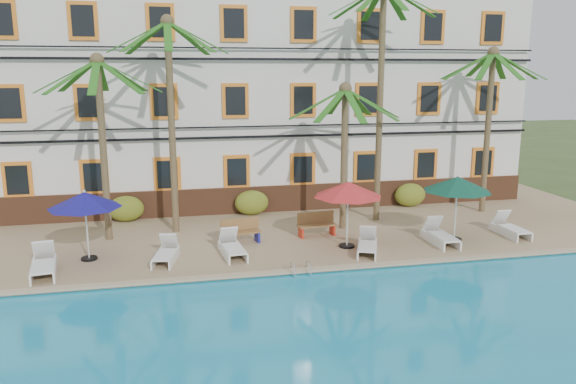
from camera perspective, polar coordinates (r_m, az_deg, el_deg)
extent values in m
plane|color=#384C23|center=(19.07, 2.01, -7.75)|extent=(100.00, 100.00, 0.00)
cube|color=tan|center=(23.68, -0.95, -3.44)|extent=(30.00, 12.00, 0.25)
cube|color=#188FB7|center=(12.96, 9.95, -17.59)|extent=(26.00, 12.00, 0.20)
cube|color=tan|center=(18.15, 2.71, -7.86)|extent=(30.00, 0.35, 0.06)
cube|color=silver|center=(27.76, -3.02, 9.58)|extent=(25.00, 6.00, 10.00)
cube|color=brown|center=(25.35, -1.80, -0.70)|extent=(25.00, 0.12, 1.20)
cube|color=orange|center=(25.45, -25.78, 1.12)|extent=(1.15, 0.10, 1.50)
cube|color=black|center=(25.40, -25.81, 1.10)|extent=(0.85, 0.04, 1.20)
cube|color=orange|center=(24.90, -19.07, 1.45)|extent=(1.15, 0.10, 1.50)
cube|color=black|center=(24.85, -19.08, 1.43)|extent=(0.85, 0.04, 1.20)
cube|color=orange|center=(24.71, -12.15, 1.77)|extent=(1.15, 0.10, 1.50)
cube|color=black|center=(24.66, -12.15, 1.75)|extent=(0.85, 0.04, 1.20)
cube|color=orange|center=(24.88, -5.23, 2.06)|extent=(1.15, 0.10, 1.50)
cube|color=black|center=(24.83, -5.22, 2.04)|extent=(0.85, 0.04, 1.20)
cube|color=orange|center=(25.41, 1.50, 2.32)|extent=(1.15, 0.10, 1.50)
cube|color=black|center=(25.36, 1.53, 2.30)|extent=(0.85, 0.04, 1.20)
cube|color=orange|center=(26.27, 7.88, 2.53)|extent=(1.15, 0.10, 1.50)
cube|color=black|center=(26.22, 7.92, 2.52)|extent=(0.85, 0.04, 1.20)
cube|color=orange|center=(27.43, 13.79, 2.70)|extent=(1.15, 0.10, 1.50)
cube|color=black|center=(27.39, 13.84, 2.69)|extent=(0.85, 0.04, 1.20)
cube|color=orange|center=(28.86, 19.17, 2.83)|extent=(1.15, 0.10, 1.50)
cube|color=black|center=(28.82, 19.22, 2.82)|extent=(0.85, 0.04, 1.20)
cube|color=orange|center=(25.10, -26.44, 8.08)|extent=(1.15, 0.10, 1.50)
cube|color=black|center=(25.06, -26.46, 8.07)|extent=(0.85, 0.04, 1.20)
cube|color=orange|center=(24.55, -19.57, 8.57)|extent=(1.15, 0.10, 1.50)
cube|color=black|center=(24.50, -19.59, 8.57)|extent=(0.85, 0.04, 1.20)
cube|color=orange|center=(24.36, -12.48, 8.96)|extent=(1.15, 0.10, 1.50)
cube|color=black|center=(24.31, -12.48, 8.95)|extent=(0.85, 0.04, 1.20)
cube|color=orange|center=(24.53, -5.37, 9.21)|extent=(1.15, 0.10, 1.50)
cube|color=black|center=(24.48, -5.36, 9.20)|extent=(0.85, 0.04, 1.20)
cube|color=orange|center=(25.06, 1.54, 9.32)|extent=(1.15, 0.10, 1.50)
cube|color=black|center=(25.02, 1.57, 9.31)|extent=(0.85, 0.04, 1.20)
cube|color=orange|center=(25.94, 8.08, 9.30)|extent=(1.15, 0.10, 1.50)
cube|color=black|center=(25.89, 8.12, 9.29)|extent=(0.85, 0.04, 1.20)
cube|color=orange|center=(27.11, 14.12, 9.18)|extent=(1.15, 0.10, 1.50)
cube|color=black|center=(27.07, 14.17, 9.17)|extent=(0.85, 0.04, 1.20)
cube|color=orange|center=(28.56, 19.60, 8.98)|extent=(1.15, 0.10, 1.50)
cube|color=black|center=(28.52, 19.66, 8.97)|extent=(0.85, 0.04, 1.20)
cube|color=orange|center=(25.15, -27.14, 15.34)|extent=(1.15, 0.10, 1.50)
cube|color=black|center=(25.10, -27.17, 15.35)|extent=(0.85, 0.04, 1.20)
cube|color=orange|center=(24.60, -20.12, 16.02)|extent=(1.15, 0.10, 1.50)
cube|color=black|center=(24.55, -20.14, 16.03)|extent=(0.85, 0.04, 1.20)
cube|color=orange|center=(24.40, -12.84, 16.48)|extent=(1.15, 0.10, 1.50)
cube|color=black|center=(24.35, -12.84, 16.48)|extent=(0.85, 0.04, 1.20)
cube|color=orange|center=(24.58, -5.52, 16.68)|extent=(1.15, 0.10, 1.50)
cube|color=black|center=(24.53, -5.51, 16.69)|extent=(0.85, 0.04, 1.20)
cube|color=orange|center=(25.11, 1.59, 16.63)|extent=(1.15, 0.10, 1.50)
cube|color=black|center=(25.06, 1.62, 16.64)|extent=(0.85, 0.04, 1.20)
cube|color=orange|center=(25.98, 8.30, 16.36)|extent=(1.15, 0.10, 1.50)
cube|color=black|center=(25.93, 8.34, 16.37)|extent=(0.85, 0.04, 1.20)
cube|color=orange|center=(27.16, 14.49, 15.93)|extent=(1.15, 0.10, 1.50)
cube|color=black|center=(27.11, 14.53, 15.93)|extent=(0.85, 0.04, 1.20)
cube|color=orange|center=(28.60, 20.07, 15.38)|extent=(1.15, 0.10, 1.50)
cube|color=black|center=(28.56, 20.13, 15.38)|extent=(0.85, 0.04, 1.20)
cube|color=black|center=(24.73, -1.79, 5.68)|extent=(25.00, 0.08, 0.10)
cube|color=black|center=(24.69, -1.80, 6.71)|extent=(25.00, 0.08, 0.06)
cube|color=black|center=(24.58, -1.84, 13.34)|extent=(25.00, 0.08, 0.10)
cube|color=black|center=(24.59, -1.85, 14.39)|extent=(25.00, 0.08, 0.06)
cylinder|color=brown|center=(21.76, -18.24, 3.84)|extent=(0.26, 0.26, 6.64)
sphere|color=brown|center=(21.57, -18.84, 12.60)|extent=(0.50, 0.50, 0.50)
cube|color=#205F16|center=(22.67, -18.42, 11.11)|extent=(0.28, 2.23, 1.18)
cube|color=#205F16|center=(22.44, -20.54, 10.96)|extent=(1.78, 1.78, 1.18)
cube|color=#205F16|center=(21.71, -21.69, 10.86)|extent=(2.23, 0.28, 1.18)
cube|color=#205F16|center=(20.89, -21.14, 10.89)|extent=(1.78, 1.78, 1.18)
cube|color=#205F16|center=(20.46, -19.07, 11.02)|extent=(0.28, 2.23, 1.18)
cube|color=#205F16|center=(20.71, -16.78, 11.18)|extent=(1.78, 1.78, 1.18)
cube|color=#205F16|center=(21.47, -15.74, 11.25)|extent=(2.23, 0.28, 1.18)
cube|color=#205F16|center=(22.28, -16.47, 11.23)|extent=(1.78, 1.78, 1.18)
cylinder|color=brown|center=(22.08, -11.72, 6.16)|extent=(0.26, 0.26, 8.05)
sphere|color=brown|center=(22.05, -12.18, 16.62)|extent=(0.50, 0.50, 0.50)
cube|color=#205F16|center=(23.11, -12.13, 14.97)|extent=(0.28, 2.23, 1.18)
cube|color=#205F16|center=(22.80, -14.16, 14.92)|extent=(1.78, 1.78, 1.18)
cube|color=#205F16|center=(22.03, -15.10, 14.98)|extent=(2.23, 0.28, 1.18)
cube|color=#205F16|center=(21.23, -14.30, 15.14)|extent=(1.78, 1.78, 1.18)
cube|color=#205F16|center=(20.90, -12.10, 15.30)|extent=(0.28, 2.23, 1.18)
cube|color=#205F16|center=(21.24, -9.91, 15.33)|extent=(1.78, 1.78, 1.18)
cube|color=#205F16|center=(22.04, -9.13, 15.23)|extent=(2.23, 0.28, 1.18)
cube|color=#205F16|center=(22.81, -10.08, 15.09)|extent=(1.78, 1.78, 1.18)
cylinder|color=brown|center=(22.39, 5.70, 3.25)|extent=(0.26, 0.26, 5.59)
sphere|color=brown|center=(22.13, 5.85, 10.42)|extent=(0.50, 0.50, 0.50)
cube|color=#205F16|center=(23.21, 4.97, 9.10)|extent=(0.28, 2.23, 1.18)
cube|color=#205F16|center=(22.68, 3.29, 9.05)|extent=(1.78, 1.78, 1.18)
cube|color=#205F16|center=(21.84, 3.01, 8.94)|extent=(2.23, 0.28, 1.18)
cube|color=#205F16|center=(21.18, 4.43, 8.82)|extent=(1.78, 1.78, 1.18)
cube|color=#205F16|center=(21.10, 6.75, 8.76)|extent=(0.28, 2.23, 1.18)
cube|color=#205F16|center=(21.67, 8.46, 8.80)|extent=(1.78, 1.78, 1.18)
cube|color=#205F16|center=(22.52, 8.54, 8.92)|extent=(2.23, 0.28, 1.18)
cube|color=#205F16|center=(23.15, 7.09, 9.04)|extent=(1.78, 1.78, 1.18)
cylinder|color=brown|center=(23.67, 9.32, 8.45)|extent=(0.26, 0.26, 9.54)
cube|color=#205F16|center=(24.81, 8.69, 18.34)|extent=(0.28, 2.23, 1.18)
cube|color=#205F16|center=(24.24, 7.14, 18.53)|extent=(1.78, 1.78, 1.18)
cube|color=#205F16|center=(23.40, 7.01, 18.77)|extent=(2.23, 0.28, 1.18)
cube|color=#205F16|center=(24.20, 12.25, 18.37)|extent=(2.23, 0.28, 1.18)
cube|color=#205F16|center=(24.79, 10.75, 18.28)|extent=(1.78, 1.78, 1.18)
cylinder|color=brown|center=(26.48, 19.59, 5.58)|extent=(0.26, 0.26, 7.05)
sphere|color=brown|center=(26.36, 20.15, 13.20)|extent=(0.50, 0.50, 0.50)
cube|color=#205F16|center=(27.29, 18.81, 12.02)|extent=(0.28, 2.23, 1.18)
cube|color=#205F16|center=(26.62, 17.68, 12.11)|extent=(1.78, 1.78, 1.18)
cube|color=#205F16|center=(25.78, 17.92, 12.11)|extent=(2.23, 0.28, 1.18)
cube|color=#205F16|center=(25.27, 19.47, 12.02)|extent=(1.78, 1.78, 1.18)
cube|color=#205F16|center=(25.41, 21.40, 11.87)|extent=(0.28, 2.23, 1.18)
cube|color=#205F16|center=(26.11, 22.47, 11.78)|extent=(1.78, 1.78, 1.18)
cube|color=#205F16|center=(26.95, 22.10, 11.79)|extent=(2.23, 0.28, 1.18)
cube|color=#205F16|center=(27.43, 20.60, 11.90)|extent=(1.78, 1.78, 1.18)
ellipsoid|color=#195217|center=(24.71, -16.14, -1.64)|extent=(1.50, 0.90, 1.10)
ellipsoid|color=#195217|center=(24.89, -3.72, -1.08)|extent=(1.50, 0.90, 1.10)
ellipsoid|color=#195217|center=(27.00, 12.29, -0.29)|extent=(1.50, 0.90, 1.10)
cylinder|color=black|center=(20.28, -19.54, -6.38)|extent=(0.54, 0.54, 0.08)
cylinder|color=silver|center=(19.96, -19.77, -3.32)|extent=(0.06, 0.06, 2.32)
cone|color=navy|center=(19.75, -19.96, -0.75)|extent=(2.42, 2.42, 0.53)
sphere|color=silver|center=(19.69, -20.02, 0.07)|extent=(0.10, 0.10, 0.10)
cylinder|color=black|center=(20.56, 5.98, -5.46)|extent=(0.56, 0.56, 0.08)
cylinder|color=silver|center=(20.25, 6.05, -2.33)|extent=(0.06, 0.06, 2.39)
cone|color=red|center=(20.03, 6.11, 0.29)|extent=(2.49, 2.49, 0.55)
sphere|color=silver|center=(19.97, 6.13, 1.13)|extent=(0.10, 0.10, 0.10)
cylinder|color=black|center=(22.14, 16.50, -4.62)|extent=(0.57, 0.57, 0.08)
cylinder|color=silver|center=(21.84, 16.69, -1.67)|extent=(0.06, 0.06, 2.42)
cone|color=#0D4331|center=(21.64, 16.84, 0.79)|extent=(2.52, 2.52, 0.56)
sphere|color=silver|center=(21.59, 16.89, 1.58)|extent=(0.10, 0.10, 0.10)
cube|color=white|center=(19.02, -23.64, -6.95)|extent=(0.85, 1.49, 0.07)
cube|color=white|center=(19.88, -23.57, -5.38)|extent=(0.72, 0.61, 0.71)
cube|color=white|center=(19.36, -24.53, -7.27)|extent=(0.35, 2.00, 0.33)
cube|color=white|center=(19.32, -22.59, -7.15)|extent=(0.35, 2.00, 0.33)
cube|color=white|center=(19.08, -12.48, -6.25)|extent=(0.82, 1.34, 0.06)
cube|color=white|center=(19.82, -11.99, -4.86)|extent=(0.66, 0.57, 0.62)
cube|color=white|center=(19.42, -13.15, -6.47)|extent=(0.42, 1.75, 0.29)
cube|color=white|center=(19.30, -11.47, -6.51)|extent=(0.42, 1.75, 0.29)
cube|color=white|center=(19.27, -5.50, -5.76)|extent=(0.75, 1.40, 0.06)
cube|color=white|center=(20.06, -6.09, -4.34)|extent=(0.67, 0.55, 0.67)
cube|color=white|center=(19.50, -6.55, -6.11)|extent=(0.25, 1.91, 0.31)
cube|color=white|center=(19.62, -4.77, -5.95)|extent=(0.25, 1.91, 0.31)
cube|color=white|center=(19.68, 8.04, -5.49)|extent=(1.02, 1.41, 0.06)
cube|color=white|center=(20.46, 8.13, -4.14)|extent=(0.72, 0.66, 0.64)
cube|color=white|center=(19.97, 7.20, -5.71)|extent=(0.72, 1.72, 0.30)
cube|color=white|center=(19.96, 8.90, -5.77)|extent=(0.72, 1.72, 0.30)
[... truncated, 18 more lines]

